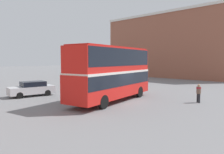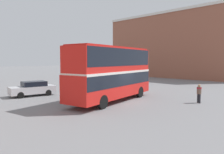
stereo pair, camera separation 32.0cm
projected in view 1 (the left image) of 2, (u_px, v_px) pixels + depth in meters
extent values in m
plane|color=slate|center=(124.00, 101.00, 19.62)|extent=(240.00, 240.00, 0.00)
cube|color=#935642|center=(175.00, 47.00, 48.72)|extent=(11.11, 29.56, 13.13)
cube|color=silver|center=(175.00, 16.00, 48.19)|extent=(11.41, 29.86, 0.50)
cube|color=red|center=(112.00, 84.00, 19.61)|extent=(10.41, 4.60, 2.15)
cube|color=red|center=(112.00, 60.00, 19.44)|extent=(10.24, 4.49, 2.16)
cube|color=black|center=(112.00, 79.00, 19.57)|extent=(10.31, 4.61, 1.06)
cube|color=black|center=(112.00, 57.00, 19.42)|extent=(10.10, 4.49, 1.47)
cube|color=silver|center=(112.00, 72.00, 19.52)|extent=(10.31, 4.60, 0.20)
cube|color=#B11A15|center=(112.00, 48.00, 19.35)|extent=(9.76, 4.22, 0.10)
cylinder|color=black|center=(119.00, 90.00, 23.01)|extent=(1.12, 0.51, 1.08)
cylinder|color=black|center=(139.00, 92.00, 21.75)|extent=(1.12, 0.51, 1.08)
cylinder|color=black|center=(80.00, 99.00, 17.78)|extent=(1.12, 0.51, 1.08)
cylinder|color=black|center=(103.00, 102.00, 16.52)|extent=(1.12, 0.51, 1.08)
cylinder|color=#232328|center=(199.00, 98.00, 18.82)|extent=(0.15, 0.15, 0.79)
cylinder|color=#232328|center=(198.00, 98.00, 19.06)|extent=(0.15, 0.15, 0.79)
cylinder|color=brown|center=(199.00, 90.00, 18.89)|extent=(0.52, 0.52, 0.62)
cylinder|color=#B2232D|center=(199.00, 88.00, 18.87)|extent=(0.55, 0.55, 0.14)
sphere|color=tan|center=(199.00, 85.00, 18.85)|extent=(0.21, 0.21, 0.21)
cube|color=silver|center=(32.00, 90.00, 22.42)|extent=(4.65, 2.38, 0.74)
cube|color=black|center=(33.00, 84.00, 22.48)|extent=(2.51, 1.91, 0.50)
cylinder|color=black|center=(20.00, 95.00, 20.97)|extent=(0.65, 0.30, 0.62)
cylinder|color=black|center=(15.00, 93.00, 22.24)|extent=(0.65, 0.30, 0.62)
cylinder|color=black|center=(48.00, 93.00, 22.64)|extent=(0.65, 0.30, 0.62)
cylinder|color=black|center=(42.00, 91.00, 23.91)|extent=(0.65, 0.30, 0.62)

